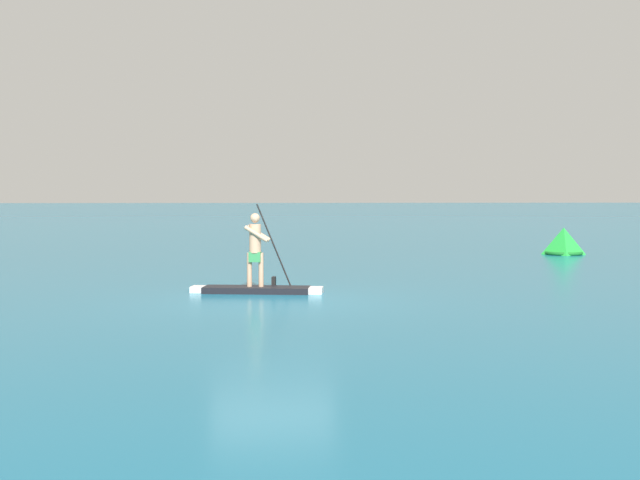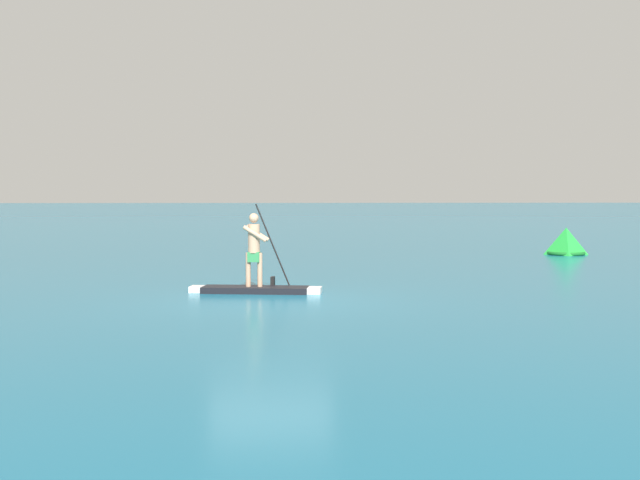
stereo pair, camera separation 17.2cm
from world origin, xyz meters
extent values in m
plane|color=#196B8C|center=(0.00, 0.00, 0.00)|extent=(440.00, 440.00, 0.00)
cube|color=black|center=(-0.31, 1.56, 0.07)|extent=(2.43, 1.07, 0.14)
cube|color=white|center=(0.99, 1.33, 0.07)|extent=(0.37, 0.52, 0.14)
cube|color=white|center=(-1.61, 1.79, 0.07)|extent=(0.36, 0.45, 0.14)
cylinder|color=tan|center=(-0.21, 1.55, 0.51)|extent=(0.11, 0.11, 0.75)
cylinder|color=tan|center=(-0.47, 1.59, 0.51)|extent=(0.11, 0.11, 0.75)
cube|color=#338C4C|center=(-0.34, 1.57, 0.80)|extent=(0.29, 0.26, 0.22)
cylinder|color=tan|center=(-0.34, 1.57, 1.20)|extent=(0.26, 0.26, 0.63)
sphere|color=tan|center=(-0.34, 1.57, 1.66)|extent=(0.21, 0.21, 0.21)
cylinder|color=tan|center=(-0.26, 1.71, 1.31)|extent=(0.55, 0.19, 0.38)
cylinder|color=tan|center=(-0.32, 1.41, 1.31)|extent=(0.55, 0.19, 0.38)
cylinder|color=black|center=(0.08, 1.94, 1.04)|extent=(0.79, 0.17, 1.86)
cube|color=black|center=(0.08, 1.94, 0.16)|extent=(0.11, 0.21, 0.32)
pyramid|color=green|center=(10.97, 12.38, 0.49)|extent=(1.37, 1.37, 0.99)
torus|color=#167226|center=(10.97, 12.38, 0.06)|extent=(1.37, 1.37, 0.12)
camera|label=1|loc=(-0.50, -16.53, 2.15)|focal=46.07mm
camera|label=2|loc=(-0.33, -16.55, 2.15)|focal=46.07mm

